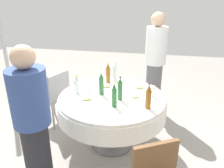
{
  "coord_description": "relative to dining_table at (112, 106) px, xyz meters",
  "views": [
    {
      "loc": [
        -0.5,
        2.59,
        2.0
      ],
      "look_at": [
        0.0,
        0.0,
        0.91
      ],
      "focal_mm": 36.56,
      "sensor_mm": 36.0,
      "label": 1
    }
  ],
  "objects": [
    {
      "name": "bottle_green_outer",
      "position": [
        -0.08,
        0.27,
        0.29
      ],
      "size": [
        0.06,
        0.06,
        0.3
      ],
      "color": "#2D6B38",
      "rests_on": "dining_table"
    },
    {
      "name": "plate_far",
      "position": [
        -0.32,
        -0.29,
        0.16
      ],
      "size": [
        0.23,
        0.23,
        0.04
      ],
      "color": "white",
      "rests_on": "dining_table"
    },
    {
      "name": "tent_pole_main",
      "position": [
        2.38,
        -1.28,
        0.72
      ],
      "size": [
        0.07,
        0.07,
        2.62
      ],
      "primitive_type": "cylinder",
      "color": "#B2B5B7",
      "rests_on": "ground_plane"
    },
    {
      "name": "bottle_clear_near",
      "position": [
        0.05,
        -0.53,
        0.29
      ],
      "size": [
        0.07,
        0.07,
        0.3
      ],
      "color": "silver",
      "rests_on": "dining_table"
    },
    {
      "name": "plate_right",
      "position": [
        -0.29,
        -0.0,
        0.16
      ],
      "size": [
        0.23,
        0.23,
        0.04
      ],
      "color": "white",
      "rests_on": "dining_table"
    },
    {
      "name": "spoon_outer",
      "position": [
        -0.11,
        0.49,
        0.15
      ],
      "size": [
        0.12,
        0.15,
        0.0
      ],
      "primitive_type": "cube",
      "rotation": [
        0.0,
        0.0,
        0.9
      ],
      "color": "silver",
      "rests_on": "dining_table"
    },
    {
      "name": "plate_north",
      "position": [
        0.13,
        -0.24,
        0.16
      ],
      "size": [
        0.23,
        0.23,
        0.04
      ],
      "color": "white",
      "rests_on": "dining_table"
    },
    {
      "name": "ground_plane",
      "position": [
        0.0,
        0.0,
        -0.59
      ],
      "size": [
        10.0,
        10.0,
        0.0
      ],
      "primitive_type": "plane",
      "color": "gray"
    },
    {
      "name": "dining_table",
      "position": [
        0.0,
        0.0,
        0.0
      ],
      "size": [
        1.39,
        1.39,
        0.74
      ],
      "color": "white",
      "rests_on": "ground_plane"
    },
    {
      "name": "chair_west",
      "position": [
        0.97,
        -0.38,
        -0.07
      ],
      "size": [
        0.52,
        0.52,
        0.87
      ],
      "rotation": [
        0.0,
        0.0,
        4.34
      ],
      "color": "#99999E",
      "rests_on": "ground_plane"
    },
    {
      "name": "person_front",
      "position": [
        0.56,
        0.95,
        0.24
      ],
      "size": [
        0.34,
        0.34,
        1.59
      ],
      "rotation": [
        0.0,
        0.0,
        -0.54
      ],
      "color": "#26262B",
      "rests_on": "ground_plane"
    },
    {
      "name": "spoon_front",
      "position": [
        -0.35,
        0.35,
        0.15
      ],
      "size": [
        0.12,
        0.15,
        0.0
      ],
      "primitive_type": "cube",
      "rotation": [
        0.0,
        0.0,
        0.9
      ],
      "color": "silver",
      "rests_on": "dining_table"
    },
    {
      "name": "plate_inner",
      "position": [
        0.28,
        0.18,
        0.16
      ],
      "size": [
        0.25,
        0.25,
        0.04
      ],
      "color": "white",
      "rests_on": "dining_table"
    },
    {
      "name": "bottle_amber_east",
      "position": [
        -0.46,
        0.23,
        0.29
      ],
      "size": [
        0.07,
        0.07,
        0.31
      ],
      "color": "#8C5619",
      "rests_on": "dining_table"
    },
    {
      "name": "bottle_clear_west",
      "position": [
        0.47,
        -0.01,
        0.27
      ],
      "size": [
        0.07,
        0.07,
        0.25
      ],
      "color": "silver",
      "rests_on": "dining_table"
    },
    {
      "name": "bottle_green_front",
      "position": [
        -0.11,
        0.07,
        0.29
      ],
      "size": [
        0.06,
        0.06,
        0.3
      ],
      "color": "#2D6B38",
      "rests_on": "dining_table"
    },
    {
      "name": "wine_glass_rear",
      "position": [
        -0.5,
        -0.11,
        0.24
      ],
      "size": [
        0.06,
        0.06,
        0.13
      ],
      "color": "white",
      "rests_on": "dining_table"
    },
    {
      "name": "wine_glass_mid",
      "position": [
        0.37,
        -0.17,
        0.26
      ],
      "size": [
        0.07,
        0.07,
        0.15
      ],
      "color": "white",
      "rests_on": "dining_table"
    },
    {
      "name": "bottle_green_mid",
      "position": [
        0.14,
        -0.03,
        0.29
      ],
      "size": [
        0.06,
        0.06,
        0.3
      ],
      "color": "#2D6B38",
      "rests_on": "dining_table"
    },
    {
      "name": "folded_napkin",
      "position": [
        -0.13,
        -0.53,
        0.16
      ],
      "size": [
        0.23,
        0.23,
        0.02
      ],
      "primitive_type": "cube",
      "rotation": [
        0.0,
        0.0,
        -0.43
      ],
      "color": "white",
      "rests_on": "dining_table"
    },
    {
      "name": "person_near",
      "position": [
        -0.51,
        -1.08,
        0.3
      ],
      "size": [
        0.34,
        0.34,
        1.7
      ],
      "rotation": [
        0.0,
        0.0,
        2.7
      ],
      "color": "slate",
      "rests_on": "ground_plane"
    },
    {
      "name": "bottle_amber_rear",
      "position": [
        0.14,
        -0.45,
        0.29
      ],
      "size": [
        0.06,
        0.06,
        0.3
      ],
      "color": "#8C5619",
      "rests_on": "dining_table"
    }
  ]
}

